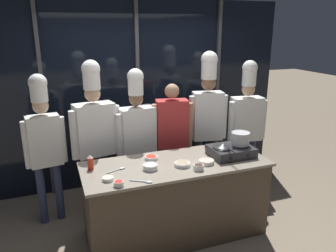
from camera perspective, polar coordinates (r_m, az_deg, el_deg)
name	(u,v)px	position (r m, az deg, el deg)	size (l,w,h in m)	color
ground_plane	(175,233)	(4.04, 1.29, -18.10)	(24.00, 24.00, 0.00)	#7F705B
window_wall_back	(137,95)	(4.89, -5.35, 5.44)	(4.60, 0.09, 2.70)	black
demo_counter	(176,199)	(3.80, 1.33, -12.58)	(2.04, 0.80, 0.89)	#4C3D2D
portable_stove	(231,151)	(3.84, 10.95, -4.31)	(0.48, 0.38, 0.12)	#28282B
frying_pan	(223,146)	(3.75, 9.60, -3.38)	(0.24, 0.41, 0.04)	#232326
stock_pot	(240,138)	(3.85, 12.49, -2.09)	(0.24, 0.21, 0.15)	#B7BABF
squeeze_bottle_chili	(90,162)	(3.51, -13.38, -6.19)	(0.06, 0.06, 0.17)	red
prep_bowl_chili_flakes	(151,157)	(3.70, -2.93, -5.47)	(0.15, 0.15, 0.04)	white
prep_bowl_soy_glaze	(199,167)	(3.44, 5.36, -7.12)	(0.11, 0.11, 0.06)	white
prep_bowl_noodles	(108,178)	(3.26, -10.42, -8.98)	(0.11, 0.11, 0.04)	white
prep_bowl_shrimp	(206,161)	(3.60, 6.70, -6.14)	(0.17, 0.17, 0.05)	white
prep_bowl_onion	(150,166)	(3.44, -3.10, -7.05)	(0.16, 0.16, 0.06)	white
prep_bowl_mushrooms	(182,164)	(3.52, 2.52, -6.60)	(0.17, 0.17, 0.04)	white
prep_bowl_bell_pepper	(119,183)	(3.13, -8.59, -9.83)	(0.10, 0.10, 0.05)	white
serving_spoon_slotted	(120,169)	(3.48, -8.41, -7.41)	(0.21, 0.10, 0.02)	#B2B5BA
serving_spoon_solid	(145,182)	(3.19, -3.95, -9.63)	(0.21, 0.14, 0.02)	#B2B5BA
chef_head	(44,137)	(4.05, -20.77, -1.88)	(0.47, 0.24, 1.83)	#2D3856
chef_sous	(95,130)	(4.09, -12.60, -0.72)	(0.61, 0.33, 1.96)	#232326
chef_line	(137,131)	(4.19, -5.41, -0.96)	(0.59, 0.30, 1.84)	#232326
person_guest	(172,132)	(4.32, 0.68, -1.03)	(0.53, 0.28, 1.63)	#232326
chef_pastry	(208,113)	(4.50, 6.90, 2.30)	(0.53, 0.28, 2.02)	#4C4C51
chef_apprentice	(246,118)	(4.76, 13.49, 1.30)	(0.57, 0.27, 1.89)	#2D3856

